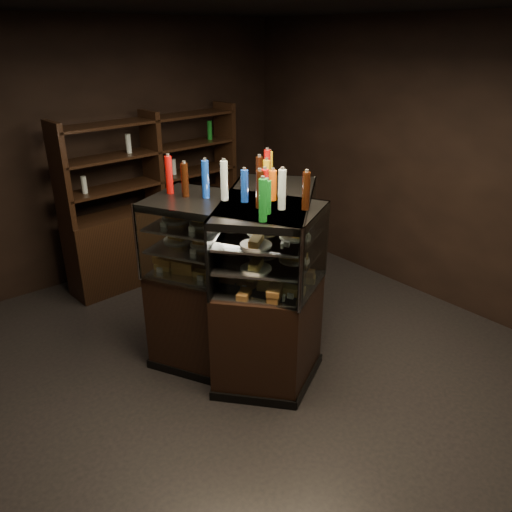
# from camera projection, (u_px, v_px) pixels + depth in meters

# --- Properties ---
(ground) EXTENTS (5.00, 5.00, 0.00)m
(ground) POSITION_uv_depth(u_px,v_px,m) (232.00, 354.00, 4.74)
(ground) COLOR black
(ground) RESTS_ON ground
(room_shell) EXTENTS (5.02, 5.02, 3.01)m
(room_shell) POSITION_uv_depth(u_px,v_px,m) (227.00, 150.00, 3.95)
(room_shell) COLOR black
(room_shell) RESTS_ON ground
(display_case) EXTENTS (1.75, 1.61, 1.57)m
(display_case) POSITION_uv_depth(u_px,v_px,m) (251.00, 311.00, 4.45)
(display_case) COLOR black
(display_case) RESTS_ON ground
(food_display) EXTENTS (1.26, 1.24, 0.48)m
(food_display) POSITION_uv_depth(u_px,v_px,m) (251.00, 243.00, 4.18)
(food_display) COLOR #CB8649
(food_display) RESTS_ON display_case
(bottles_top) EXTENTS (1.09, 1.10, 0.30)m
(bottles_top) POSITION_uv_depth(u_px,v_px,m) (250.00, 182.00, 3.97)
(bottles_top) COLOR silver
(bottles_top) RESTS_ON display_case
(potted_conifer) EXTENTS (0.32, 0.32, 0.69)m
(potted_conifer) POSITION_uv_depth(u_px,v_px,m) (279.00, 282.00, 5.26)
(potted_conifer) COLOR black
(potted_conifer) RESTS_ON ground
(back_shelving) EXTENTS (2.30, 0.57, 2.00)m
(back_shelving) POSITION_uv_depth(u_px,v_px,m) (158.00, 226.00, 6.18)
(back_shelving) COLOR black
(back_shelving) RESTS_ON ground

